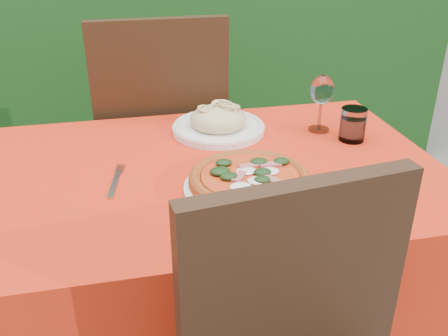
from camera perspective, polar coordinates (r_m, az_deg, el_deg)
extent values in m
cube|color=black|center=(2.82, -7.65, 15.10)|extent=(3.20, 0.55, 1.60)
cube|color=#432515|center=(1.39, -1.25, -0.93)|extent=(1.20, 0.80, 0.04)
cylinder|color=#432515|center=(1.54, 22.70, -16.96)|extent=(0.05, 0.05, 0.70)
cylinder|color=#432515|center=(1.88, -19.83, -7.79)|extent=(0.05, 0.05, 0.70)
cylinder|color=#432515|center=(2.01, 12.25, -4.27)|extent=(0.05, 0.05, 0.70)
cube|color=red|center=(1.45, -1.20, -5.53)|extent=(1.26, 0.86, 0.32)
cube|color=black|center=(0.96, 8.05, -14.50)|extent=(0.44, 0.10, 0.48)
cube|color=black|center=(2.10, -7.38, 2.75)|extent=(0.48, 0.48, 0.05)
cube|color=black|center=(1.80, -7.20, 8.32)|extent=(0.48, 0.05, 0.53)
cylinder|color=black|center=(2.43, -2.67, -0.65)|extent=(0.04, 0.04, 0.49)
cylinder|color=black|center=(2.40, -12.41, -1.62)|extent=(0.04, 0.04, 0.49)
cylinder|color=black|center=(2.08, -0.66, -5.81)|extent=(0.04, 0.04, 0.49)
cylinder|color=black|center=(2.05, -12.12, -7.03)|extent=(0.04, 0.04, 0.49)
cylinder|color=white|center=(1.25, 2.96, -2.39)|extent=(0.33, 0.33, 0.02)
cylinder|color=#BE4F1A|center=(1.24, 2.98, -1.59)|extent=(0.36, 0.36, 0.02)
cylinder|color=#9F0E0A|center=(1.23, 3.00, -0.98)|extent=(0.30, 0.30, 0.01)
cylinder|color=white|center=(1.60, -0.64, 4.51)|extent=(0.29, 0.29, 0.02)
ellipsoid|color=tan|center=(1.59, -0.64, 5.61)|extent=(0.24, 0.24, 0.08)
cylinder|color=silver|center=(1.57, 14.51, 4.84)|extent=(0.08, 0.08, 0.10)
cylinder|color=#A2C5DC|center=(1.58, 14.45, 4.33)|extent=(0.07, 0.07, 0.07)
cylinder|color=silver|center=(1.64, 10.75, 4.35)|extent=(0.07, 0.07, 0.01)
cylinder|color=silver|center=(1.62, 10.90, 5.98)|extent=(0.01, 0.01, 0.09)
ellipsoid|color=silver|center=(1.60, 11.16, 8.77)|extent=(0.08, 0.08, 0.09)
cube|color=#B2B3B9|center=(1.31, -12.38, -1.77)|extent=(0.06, 0.20, 0.01)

